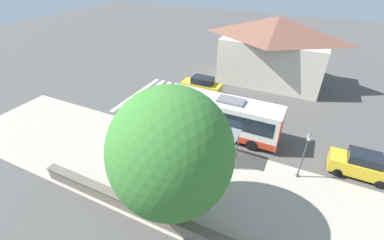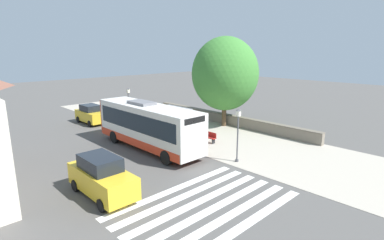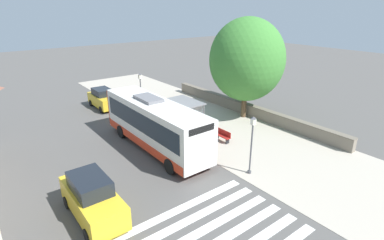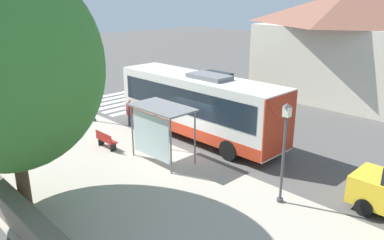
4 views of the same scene
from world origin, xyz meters
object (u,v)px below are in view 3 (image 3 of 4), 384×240
(street_lamp_far, at_px, (141,90))
(bus_shelter, at_px, (187,106))
(bus, at_px, (155,123))
(street_lamp_near, at_px, (252,140))
(shade_tree, at_px, (247,60))
(parked_car_far_lane, at_px, (92,198))
(bench, at_px, (223,135))
(pedestrian, at_px, (211,151))
(parked_car_behind_bus, at_px, (103,99))

(street_lamp_far, bearing_deg, bus_shelter, 97.42)
(bus, bearing_deg, street_lamp_near, 112.20)
(bus_shelter, relative_size, shade_tree, 0.35)
(parked_car_far_lane, bearing_deg, bench, -167.12)
(bus_shelter, height_order, pedestrian, bus_shelter)
(pedestrian, distance_m, street_lamp_far, 11.36)
(shade_tree, bearing_deg, pedestrian, 30.65)
(parked_car_far_lane, bearing_deg, bus_shelter, -150.39)
(bus_shelter, relative_size, parked_car_far_lane, 0.68)
(bus, height_order, street_lamp_near, street_lamp_near)
(street_lamp_near, relative_size, parked_car_far_lane, 0.82)
(street_lamp_near, xyz_separation_m, parked_car_far_lane, (8.93, -1.91, -1.18))
(street_lamp_far, relative_size, parked_car_behind_bus, 0.95)
(bus, distance_m, parked_car_behind_bus, 10.98)
(parked_car_behind_bus, bearing_deg, pedestrian, 93.66)
(bus_shelter, relative_size, street_lamp_far, 0.79)
(shade_tree, height_order, parked_car_far_lane, shade_tree)
(pedestrian, relative_size, shade_tree, 0.19)
(bus_shelter, xyz_separation_m, pedestrian, (1.96, 5.18, -1.22))
(bus_shelter, bearing_deg, street_lamp_far, -82.58)
(pedestrian, bearing_deg, shade_tree, -149.35)
(bus, bearing_deg, bus_shelter, -164.79)
(bus, distance_m, bus_shelter, 3.66)
(shade_tree, relative_size, parked_car_far_lane, 1.95)
(pedestrian, distance_m, street_lamp_near, 2.83)
(parked_car_behind_bus, relative_size, parked_car_far_lane, 0.91)
(pedestrian, height_order, bench, pedestrian)
(parked_car_far_lane, bearing_deg, parked_car_behind_bus, -113.83)
(pedestrian, xyz_separation_m, shade_tree, (-8.12, -4.81, 4.24))
(shade_tree, bearing_deg, parked_car_far_lane, 18.05)
(bus, relative_size, pedestrian, 6.22)
(bus_shelter, bearing_deg, street_lamp_near, 83.43)
(street_lamp_far, distance_m, shade_tree, 9.88)
(street_lamp_far, height_order, parked_car_far_lane, street_lamp_far)
(shade_tree, distance_m, parked_car_far_lane, 17.29)
(bench, relative_size, parked_car_far_lane, 0.31)
(bus_shelter, height_order, street_lamp_near, street_lamp_near)
(bus_shelter, xyz_separation_m, street_lamp_far, (0.79, -6.04, 0.13))
(bus_shelter, xyz_separation_m, shade_tree, (-6.16, 0.36, 3.02))
(street_lamp_near, bearing_deg, bench, -113.28)
(pedestrian, xyz_separation_m, street_lamp_far, (-1.18, -11.22, 1.35))
(street_lamp_near, xyz_separation_m, parked_car_behind_bus, (2.07, -17.44, -1.27))
(street_lamp_near, distance_m, parked_car_behind_bus, 17.60)
(bus_shelter, distance_m, shade_tree, 6.87)
(street_lamp_near, bearing_deg, shade_tree, -134.66)
(bus_shelter, height_order, parked_car_behind_bus, bus_shelter)
(bus, bearing_deg, pedestrian, 110.21)
(street_lamp_near, bearing_deg, parked_car_far_lane, -12.04)
(bus, distance_m, street_lamp_near, 7.04)
(parked_car_behind_bus, bearing_deg, bus_shelter, 106.40)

